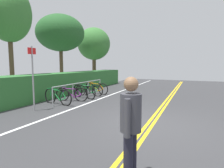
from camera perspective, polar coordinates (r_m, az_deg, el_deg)
The scene contains 16 objects.
ground_plane at distance 5.81m, azimuth 11.57°, elevation -12.43°, with size 34.15×12.51×0.05m, color #353538.
centre_line_yellow_inner at distance 5.79m, azimuth 12.36°, elevation -12.24°, with size 30.73×0.10×0.00m, color gold.
centre_line_yellow_outer at distance 5.82m, azimuth 10.78°, elevation -12.11°, with size 30.73×0.10×0.00m, color gold.
bike_lane_stripe_white at distance 7.24m, azimuth -15.40°, elevation -8.60°, with size 30.73×0.12×0.00m, color white.
bike_rack at distance 10.02m, azimuth -9.55°, elevation -0.79°, with size 4.43×0.05×0.85m.
bicycle_0 at distance 8.73m, azimuth -16.42°, elevation -3.75°, with size 0.46×1.75×0.76m.
bicycle_1 at distance 9.38m, azimuth -12.31°, elevation -3.12°, with size 0.55×1.63×0.72m.
bicycle_2 at distance 10.05m, azimuth -8.66°, elevation -2.35°, with size 0.63×1.72×0.75m.
bicycle_3 at distance 10.74m, azimuth -7.11°, elevation -1.96°, with size 0.46×1.71×0.68m.
bicycle_4 at distance 11.42m, azimuth -4.89°, elevation -1.33°, with size 0.47×1.76×0.74m.
pedestrian at distance 2.84m, azimuth 5.77°, elevation -11.90°, with size 0.49×0.32×1.63m.
sign_post_near at distance 7.70m, azimuth -23.27°, elevation 3.18°, with size 0.36×0.06×2.49m.
hedge_backdrop at distance 12.30m, azimuth -12.90°, elevation 0.49°, with size 13.38×1.35×1.29m, color #2D6B30.
tree_mid at distance 11.43m, azimuth -29.25°, elevation 18.42°, with size 2.22×2.22×5.91m.
tree_far_right at distance 14.52m, azimuth -15.62°, elevation 14.83°, with size 3.48×3.48×5.42m.
tree_extra at distance 17.43m, azimuth -5.60°, elevation 12.13°, with size 2.98×2.98×5.15m.
Camera 1 is at (-5.40, -1.15, 1.81)m, focal length 29.63 mm.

